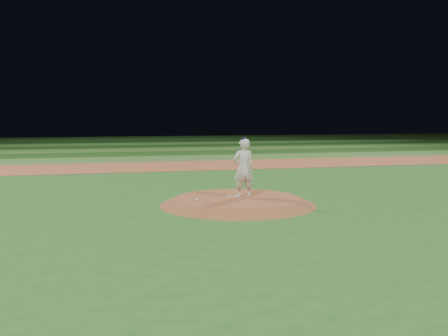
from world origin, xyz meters
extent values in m
plane|color=#275E1E|center=(0.00, 0.00, 0.00)|extent=(120.00, 120.00, 0.00)
cube|color=#9E5231|center=(0.00, 14.00, 0.01)|extent=(70.00, 6.00, 0.02)
cube|color=#396C27|center=(0.00, 19.50, 0.01)|extent=(70.00, 5.00, 0.02)
cube|color=#1B4215|center=(0.00, 24.50, 0.01)|extent=(70.00, 5.00, 0.02)
cube|color=#366A26|center=(0.00, 29.50, 0.01)|extent=(70.00, 5.00, 0.02)
cube|color=#173F14|center=(0.00, 34.50, 0.01)|extent=(70.00, 5.00, 0.02)
cube|color=#39772B|center=(0.00, 39.50, 0.01)|extent=(70.00, 5.00, 0.02)
cube|color=#184416|center=(0.00, 44.50, 0.01)|extent=(70.00, 5.00, 0.02)
cone|color=brown|center=(0.00, 0.00, 0.12)|extent=(5.50, 5.50, 0.25)
cube|color=silver|center=(-0.05, 0.28, 0.26)|extent=(0.60, 0.19, 0.03)
ellipsoid|color=white|center=(-1.52, -0.28, 0.28)|extent=(0.12, 0.12, 0.07)
imported|color=white|center=(0.21, 0.02, 1.29)|extent=(0.80, 0.56, 2.08)
ellipsoid|color=black|center=(0.21, 0.02, 2.31)|extent=(0.22, 0.22, 0.15)
camera|label=1|loc=(-4.69, -16.73, 3.13)|focal=40.00mm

